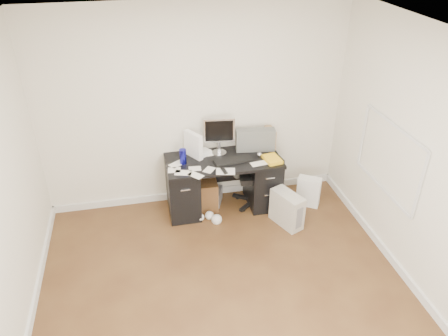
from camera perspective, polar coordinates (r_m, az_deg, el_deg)
The scene contains 18 objects.
ground at distance 4.84m, azimuth 0.53°, elevation -16.70°, with size 4.00×4.00×0.00m, color #442815.
room_shell at distance 3.82m, azimuth 1.03°, elevation 0.79°, with size 4.02×4.02×2.71m.
desk at distance 5.87m, azimuth -0.09°, elevation -1.84°, with size 1.50×0.70×0.75m.
loose_papers at distance 5.62m, azimuth -1.98°, elevation 0.67°, with size 1.10×0.60×0.00m, color silver, non-canonical shape.
lcd_monitor at distance 5.72m, azimuth -0.65°, elevation 4.20°, with size 0.41×0.23×0.52m, color #BCBBC0, non-canonical shape.
keyboard at distance 5.64m, azimuth 1.21°, elevation 0.99°, with size 0.50×0.17×0.03m, color black.
computer_mouse at distance 5.76m, azimuth 4.65°, elevation 1.76°, with size 0.07×0.07×0.07m, color #BCBBC0.
travel_mug at distance 5.58m, azimuth -5.39°, elevation 1.51°, with size 0.09×0.09×0.20m, color #14148B.
white_binder at distance 5.70m, azimuth -4.03°, elevation 3.03°, with size 0.14×0.30×0.34m, color white.
magazine_file at distance 5.96m, azimuth 6.03°, elevation 3.91°, with size 0.12×0.24×0.28m, color olive.
pen_cup at distance 5.92m, azimuth 2.55°, elevation 3.67°, with size 0.10×0.10×0.24m, color brown, non-canonical shape.
yellow_book at distance 5.69m, azimuth 6.39°, elevation 1.16°, with size 0.20×0.26×0.05m, color yellow.
paper_remote at distance 5.43m, azimuth 0.21°, elevation -0.36°, with size 0.23×0.19×0.02m, color silver, non-canonical shape.
office_chair at distance 5.90m, azimuth 4.21°, elevation -0.30°, with size 0.60×0.60×1.05m, color #555855, non-canonical shape.
pc_tower at distance 5.71m, azimuth 8.21°, elevation -5.32°, with size 0.20×0.46×0.46m, color #ACA69B.
shopping_bag at distance 6.13m, azimuth 10.99°, elevation -3.03°, with size 0.31×0.22×0.42m, color white.
wicker_basket at distance 6.01m, azimuth -2.95°, elevation -3.25°, with size 0.41×0.41×0.41m, color #4F2C17.
desk_printer at distance 6.13m, azimuth -2.04°, elevation -3.61°, with size 0.35×0.29×0.21m, color slate.
Camera 1 is at (-0.73, -3.19, 3.56)m, focal length 35.00 mm.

